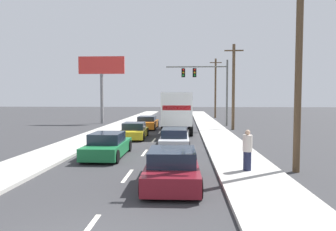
{
  "coord_description": "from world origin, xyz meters",
  "views": [
    {
      "loc": [
        2.27,
        -5.1,
        3.09
      ],
      "look_at": [
        0.96,
        17.9,
        1.72
      ],
      "focal_mm": 32.36,
      "sensor_mm": 36.0,
      "label": 1
    }
  ],
  "objects": [
    {
      "name": "sidewalk_right",
      "position": [
        4.87,
        20.0,
        0.07
      ],
      "size": [
        2.65,
        80.0,
        0.14
      ],
      "primitive_type": "cube",
      "color": "#B2AFA8",
      "rests_on": "ground_plane"
    },
    {
      "name": "car_silver",
      "position": [
        1.61,
        13.58,
        0.54
      ],
      "size": [
        1.88,
        4.66,
        1.19
      ],
      "color": "#B7BABF",
      "rests_on": "ground_plane"
    },
    {
      "name": "pedestrian_near_corner",
      "position": [
        4.79,
        7.2,
        0.96
      ],
      "size": [
        0.38,
        0.38,
        1.65
      ],
      "color": "#1E233F",
      "rests_on": "sidewalk_right"
    },
    {
      "name": "car_green",
      "position": [
        -1.78,
        10.37,
        0.57
      ],
      "size": [
        1.85,
        4.31,
        1.27
      ],
      "color": "#196B38",
      "rests_on": "ground_plane"
    },
    {
      "name": "ground_plane",
      "position": [
        0.0,
        25.0,
        0.0
      ],
      "size": [
        140.0,
        140.0,
        0.0
      ],
      "primitive_type": "plane",
      "color": "#333335"
    },
    {
      "name": "utility_pole_near",
      "position": [
        6.88,
        7.59,
        5.32
      ],
      "size": [
        1.8,
        0.28,
        10.36
      ],
      "color": "brown",
      "rests_on": "ground_plane"
    },
    {
      "name": "box_truck",
      "position": [
        1.59,
        21.28,
        1.99
      ],
      "size": [
        2.61,
        8.52,
        3.47
      ],
      "color": "white",
      "rests_on": "ground_plane"
    },
    {
      "name": "car_orange",
      "position": [
        -1.51,
        24.65,
        0.58
      ],
      "size": [
        1.97,
        4.53,
        1.26
      ],
      "color": "orange",
      "rests_on": "ground_plane"
    },
    {
      "name": "lane_markings",
      "position": [
        0.0,
        24.09,
        0.0
      ],
      "size": [
        0.14,
        57.0,
        0.01
      ],
      "color": "silver",
      "rests_on": "ground_plane"
    },
    {
      "name": "roadside_billboard",
      "position": [
        -7.65,
        30.42,
        5.91
      ],
      "size": [
        5.49,
        0.36,
        7.95
      ],
      "color": "slate",
      "rests_on": "ground_plane"
    },
    {
      "name": "car_maroon",
      "position": [
        1.81,
        5.55,
        0.58
      ],
      "size": [
        2.0,
        4.27,
        1.27
      ],
      "color": "maroon",
      "rests_on": "ground_plane"
    },
    {
      "name": "utility_pole_far",
      "position": [
        6.85,
        41.44,
        4.63
      ],
      "size": [
        1.8,
        0.28,
        8.99
      ],
      "color": "brown",
      "rests_on": "ground_plane"
    },
    {
      "name": "car_yellow",
      "position": [
        -1.6,
        17.54,
        0.55
      ],
      "size": [
        1.97,
        4.17,
        1.2
      ],
      "color": "yellow",
      "rests_on": "ground_plane"
    },
    {
      "name": "utility_pole_mid",
      "position": [
        6.86,
        24.18,
        4.21
      ],
      "size": [
        1.8,
        0.28,
        8.15
      ],
      "color": "brown",
      "rests_on": "ground_plane"
    },
    {
      "name": "sidewalk_left",
      "position": [
        -4.87,
        20.0,
        0.07
      ],
      "size": [
        2.65,
        80.0,
        0.14
      ],
      "primitive_type": "cube",
      "color": "#B2AFA8",
      "rests_on": "ground_plane"
    },
    {
      "name": "traffic_signal_mast",
      "position": [
        4.12,
        28.22,
        5.18
      ],
      "size": [
        6.74,
        0.69,
        7.17
      ],
      "color": "#595B56",
      "rests_on": "ground_plane"
    }
  ]
}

